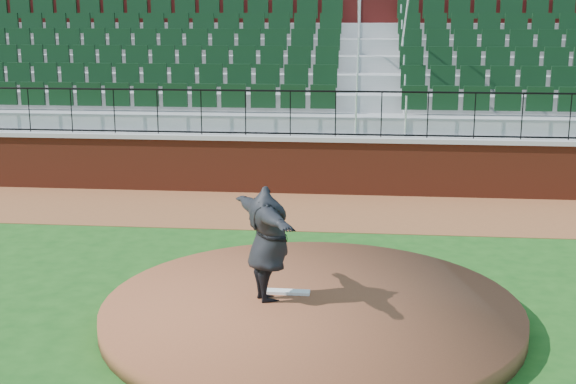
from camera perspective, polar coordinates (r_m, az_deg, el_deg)
The scene contains 10 objects.
ground at distance 10.76m, azimuth -0.81°, elevation -8.58°, with size 90.00×90.00×0.00m, color #194C15.
warning_track at distance 15.88m, azimuth 1.41°, elevation -1.35°, with size 34.00×3.20×0.01m, color brown.
field_wall at distance 17.30m, azimuth 1.83°, elevation 1.87°, with size 34.00×0.35×1.20m, color maroon.
wall_cap at distance 17.19m, azimuth 1.84°, elevation 4.00°, with size 34.00×0.45×0.10m, color #B7B7B7.
wall_railing at distance 17.11m, azimuth 1.86°, elevation 5.82°, with size 34.00×0.05×1.00m, color black, non-canonical shape.
seating_stands at distance 19.76m, azimuth 2.42°, elevation 8.26°, with size 34.00×5.10×4.60m, color gray, non-canonical shape.
concourse_wall at distance 22.52m, azimuth 2.86°, elevation 10.01°, with size 34.00×0.50×5.50m, color maroon.
pitchers_mound at distance 10.31m, azimuth 1.75°, elevation -8.84°, with size 5.53×5.53×0.25m, color brown.
pitching_rubber at distance 10.57m, azimuth -0.03°, elevation -7.42°, with size 0.61×0.15×0.04m, color white.
pitcher at distance 10.10m, azimuth -1.51°, elevation -3.86°, with size 1.92×0.52×1.56m, color black.
Camera 1 is at (1.15, -9.93, 3.99)m, focal length 47.96 mm.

